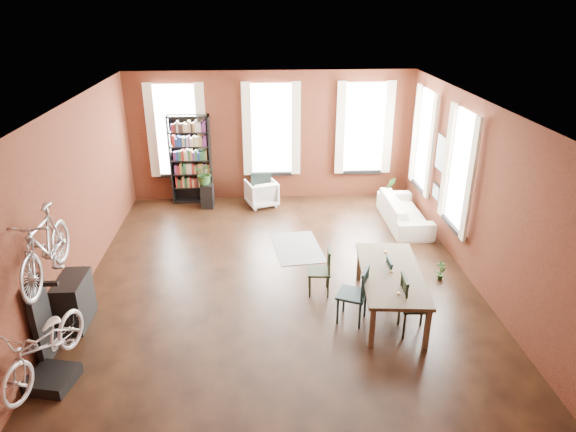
{
  "coord_description": "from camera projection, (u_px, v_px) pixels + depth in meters",
  "views": [
    {
      "loc": [
        -0.33,
        -7.96,
        4.82
      ],
      "look_at": [
        0.18,
        0.6,
        1.12
      ],
      "focal_mm": 32.0,
      "sensor_mm": 36.0,
      "label": 1
    }
  ],
  "objects": [
    {
      "name": "room",
      "position": [
        292.0,
        162.0,
        8.95
      ],
      "size": [
        9.0,
        9.04,
        3.22
      ],
      "color": "black",
      "rests_on": "ground"
    },
    {
      "name": "dining_table",
      "position": [
        390.0,
        291.0,
        8.4
      ],
      "size": [
        1.14,
        2.18,
        0.72
      ],
      "primitive_type": "cube",
      "rotation": [
        0.0,
        0.0,
        -0.09
      ],
      "color": "#4E412F",
      "rests_on": "ground"
    },
    {
      "name": "dining_chair_a",
      "position": [
        352.0,
        294.0,
        8.1
      ],
      "size": [
        0.59,
        0.59,
        0.96
      ],
      "primitive_type": "cube",
      "rotation": [
        0.0,
        0.0,
        -2.0
      ],
      "color": "#183336",
      "rests_on": "ground"
    },
    {
      "name": "dining_chair_b",
      "position": [
        319.0,
        271.0,
        8.89
      ],
      "size": [
        0.42,
        0.42,
        0.84
      ],
      "primitive_type": "cube",
      "rotation": [
        0.0,
        0.0,
        -1.64
      ],
      "color": "#202F1B",
      "rests_on": "ground"
    },
    {
      "name": "dining_chair_c",
      "position": [
        415.0,
        305.0,
        7.81
      ],
      "size": [
        0.46,
        0.46,
        0.95
      ],
      "primitive_type": "cube",
      "rotation": [
        0.0,
        0.0,
        1.52
      ],
      "color": "black",
      "rests_on": "ground"
    },
    {
      "name": "dining_chair_d",
      "position": [
        398.0,
        282.0,
        8.54
      ],
      "size": [
        0.4,
        0.4,
        0.85
      ],
      "primitive_type": "cube",
      "rotation": [
        0.0,
        0.0,
        1.55
      ],
      "color": "#173332",
      "rests_on": "ground"
    },
    {
      "name": "bookshelf",
      "position": [
        191.0,
        160.0,
        12.62
      ],
      "size": [
        1.0,
        0.32,
        2.2
      ],
      "primitive_type": "cube",
      "color": "black",
      "rests_on": "ground"
    },
    {
      "name": "white_armchair",
      "position": [
        261.0,
        192.0,
        12.66
      ],
      "size": [
        0.86,
        0.83,
        0.71
      ],
      "primitive_type": "imported",
      "rotation": [
        0.0,
        0.0,
        3.46
      ],
      "color": "silver",
      "rests_on": "ground"
    },
    {
      "name": "cream_sofa",
      "position": [
        405.0,
        207.0,
        11.6
      ],
      "size": [
        0.61,
        2.08,
        0.81
      ],
      "primitive_type": "imported",
      "rotation": [
        0.0,
        0.0,
        1.57
      ],
      "color": "beige",
      "rests_on": "ground"
    },
    {
      "name": "striped_rug",
      "position": [
        297.0,
        248.0,
        10.64
      ],
      "size": [
        1.1,
        1.58,
        0.01
      ],
      "primitive_type": "cube",
      "rotation": [
        0.0,
        0.0,
        0.12
      ],
      "color": "black",
      "rests_on": "ground"
    },
    {
      "name": "bike_trainer",
      "position": [
        52.0,
        379.0,
        6.88
      ],
      "size": [
        0.68,
        0.68,
        0.17
      ],
      "primitive_type": "cube",
      "rotation": [
        0.0,
        0.0,
        -0.21
      ],
      "color": "black",
      "rests_on": "ground"
    },
    {
      "name": "bike_wall_rack",
      "position": [
        42.0,
        321.0,
        7.13
      ],
      "size": [
        0.16,
        0.6,
        1.3
      ],
      "primitive_type": "cube",
      "color": "black",
      "rests_on": "ground"
    },
    {
      "name": "console_table",
      "position": [
        74.0,
        301.0,
        8.06
      ],
      "size": [
        0.4,
        0.8,
        0.8
      ],
      "primitive_type": "cube",
      "color": "black",
      "rests_on": "ground"
    },
    {
      "name": "plant_stand",
      "position": [
        207.0,
        196.0,
        12.57
      ],
      "size": [
        0.32,
        0.32,
        0.59
      ],
      "primitive_type": "cube",
      "rotation": [
        0.0,
        0.0,
        -0.08
      ],
      "color": "black",
      "rests_on": "ground"
    },
    {
      "name": "plant_by_sofa",
      "position": [
        388.0,
        196.0,
        13.0
      ],
      "size": [
        0.39,
        0.66,
        0.29
      ],
      "primitive_type": "imported",
      "rotation": [
        0.0,
        0.0,
        0.05
      ],
      "color": "#2F5F26",
      "rests_on": "ground"
    },
    {
      "name": "plant_small",
      "position": [
        440.0,
        276.0,
        9.42
      ],
      "size": [
        0.31,
        0.42,
        0.14
      ],
      "primitive_type": "imported",
      "rotation": [
        0.0,
        0.0,
        0.32
      ],
      "color": "#2B5723",
      "rests_on": "ground"
    },
    {
      "name": "bicycle_floor",
      "position": [
        39.0,
        319.0,
        6.54
      ],
      "size": [
        0.8,
        1.02,
        1.71
      ],
      "primitive_type": "imported",
      "rotation": [
        0.0,
        0.0,
        -0.25
      ],
      "color": "beige",
      "rests_on": "bike_trainer"
    },
    {
      "name": "bicycle_hung",
      "position": [
        40.0,
        224.0,
        6.55
      ],
      "size": [
        0.47,
        1.0,
        1.66
      ],
      "primitive_type": "imported",
      "color": "#A5A8AD",
      "rests_on": "bike_wall_rack"
    },
    {
      "name": "plant_on_stand",
      "position": [
        205.0,
        176.0,
        12.39
      ],
      "size": [
        0.65,
        0.69,
        0.44
      ],
      "primitive_type": "imported",
      "rotation": [
        0.0,
        0.0,
        -0.32
      ],
      "color": "#2A5722",
      "rests_on": "plant_stand"
    }
  ]
}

